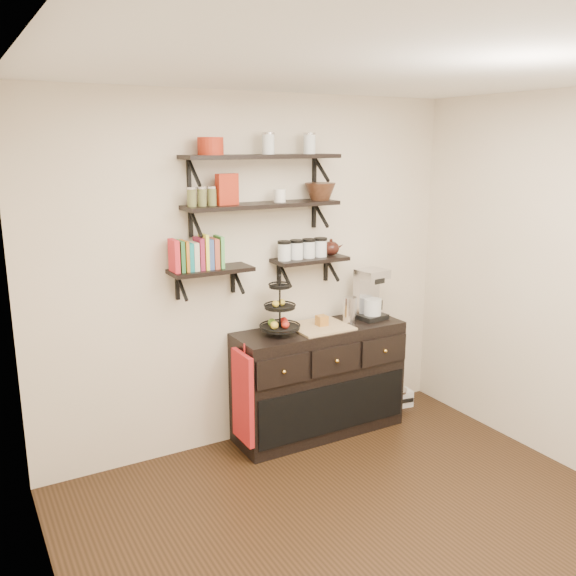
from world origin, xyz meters
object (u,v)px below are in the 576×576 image
at_px(sideboard, 319,380).
at_px(coffee_maker, 369,295).
at_px(fruit_stand, 280,315).
at_px(radio, 397,398).

xyz_separation_m(sideboard, coffee_maker, (0.50, 0.03, 0.65)).
height_order(fruit_stand, coffee_maker, fruit_stand).
relative_size(sideboard, coffee_maker, 3.34).
distance_m(sideboard, fruit_stand, 0.70).
height_order(sideboard, coffee_maker, coffee_maker).
xyz_separation_m(fruit_stand, radio, (1.24, 0.06, -0.97)).
distance_m(coffee_maker, radio, 1.09).
bearing_deg(fruit_stand, sideboard, -0.47).
bearing_deg(sideboard, radio, 4.40).
relative_size(coffee_maker, radio, 1.43).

